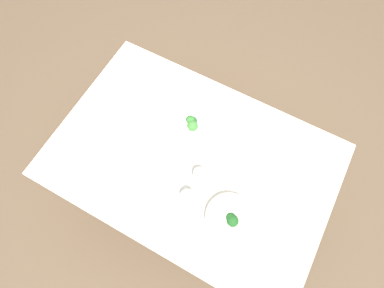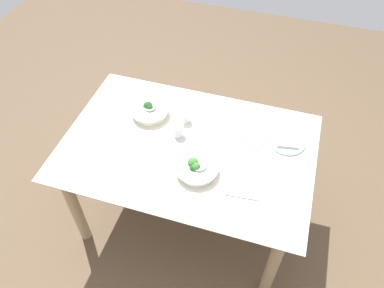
% 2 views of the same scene
% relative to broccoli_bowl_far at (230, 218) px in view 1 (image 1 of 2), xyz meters
% --- Properties ---
extents(ground_plane, '(6.00, 6.00, 0.00)m').
position_rel_broccoli_bowl_far_xyz_m(ground_plane, '(0.31, -0.19, -0.77)').
color(ground_plane, brown).
extents(dining_table, '(1.48, 0.99, 0.74)m').
position_rel_broccoli_bowl_far_xyz_m(dining_table, '(0.31, -0.19, -0.14)').
color(dining_table, beige).
rests_on(dining_table, ground_plane).
extents(broccoli_bowl_far, '(0.24, 0.24, 0.09)m').
position_rel_broccoli_bowl_far_xyz_m(broccoli_bowl_far, '(0.00, 0.00, 0.00)').
color(broccoli_bowl_far, silver).
rests_on(broccoli_bowl_far, dining_table).
extents(broccoli_bowl_near, '(0.24, 0.24, 0.08)m').
position_rel_broccoli_bowl_far_xyz_m(broccoli_bowl_near, '(0.42, -0.35, -0.00)').
color(broccoli_bowl_near, white).
rests_on(broccoli_bowl_near, dining_table).
extents(bread_side_plate, '(0.22, 0.22, 0.03)m').
position_rel_broccoli_bowl_far_xyz_m(bread_side_plate, '(0.87, 0.02, -0.02)').
color(bread_side_plate, '#99C6D1').
rests_on(bread_side_plate, dining_table).
extents(water_glass_center, '(0.07, 0.07, 0.08)m').
position_rel_broccoli_bowl_far_xyz_m(water_glass_center, '(0.23, -0.12, 0.01)').
color(water_glass_center, silver).
rests_on(water_glass_center, dining_table).
extents(water_glass_side, '(0.07, 0.07, 0.08)m').
position_rel_broccoli_bowl_far_xyz_m(water_glass_side, '(0.23, 0.01, 0.01)').
color(water_glass_side, silver).
rests_on(water_glass_side, dining_table).
extents(fork_by_far_bowl, '(0.08, 0.07, 0.00)m').
position_rel_broccoli_bowl_far_xyz_m(fork_by_far_bowl, '(0.86, -0.31, -0.03)').
color(fork_by_far_bowl, '#B7B7BC').
rests_on(fork_by_far_bowl, dining_table).
extents(fork_by_near_bowl, '(0.11, 0.02, 0.00)m').
position_rel_broccoli_bowl_far_xyz_m(fork_by_near_bowl, '(-0.27, -0.06, -0.03)').
color(fork_by_near_bowl, '#B7B7BC').
rests_on(fork_by_near_bowl, dining_table).
extents(table_knife_left, '(0.18, 0.05, 0.00)m').
position_rel_broccoli_bowl_far_xyz_m(table_knife_left, '(0.23, -0.42, -0.03)').
color(table_knife_left, '#B7B7BC').
rests_on(table_knife_left, dining_table).
extents(napkin_folded_upper, '(0.21, 0.18, 0.01)m').
position_rel_broccoli_bowl_far_xyz_m(napkin_folded_upper, '(0.69, -0.37, -0.03)').
color(napkin_folded_upper, '#B1A997').
rests_on(napkin_folded_upper, dining_table).
extents(napkin_folded_lower, '(0.22, 0.23, 0.01)m').
position_rel_broccoli_bowl_far_xyz_m(napkin_folded_lower, '(0.67, 0.02, -0.03)').
color(napkin_folded_lower, '#B1A997').
rests_on(napkin_folded_lower, dining_table).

